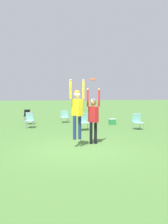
% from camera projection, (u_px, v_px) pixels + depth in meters
% --- Properties ---
extents(ground_plane, '(120.00, 120.00, 0.00)m').
position_uv_depth(ground_plane, '(81.00, 148.00, 8.21)').
color(ground_plane, '#4C7A38').
extents(person_jumping, '(0.60, 0.48, 2.28)m').
position_uv_depth(person_jumping, '(77.00, 107.00, 8.23)').
color(person_jumping, navy).
rests_on(person_jumping, ground_plane).
extents(person_defending, '(0.57, 0.46, 2.25)m').
position_uv_depth(person_defending, '(93.00, 114.00, 8.81)').
color(person_defending, black).
rests_on(person_defending, ground_plane).
extents(frisbee, '(0.25, 0.24, 0.10)m').
position_uv_depth(frisbee, '(92.00, 79.00, 8.29)').
color(frisbee, '#E04C23').
extents(camping_chair_0, '(0.61, 0.67, 0.91)m').
position_uv_depth(camping_chair_0, '(30.00, 119.00, 13.07)').
color(camping_chair_0, gray).
rests_on(camping_chair_0, ground_plane).
extents(camping_chair_1, '(0.57, 0.62, 0.85)m').
position_uv_depth(camping_chair_1, '(27.00, 114.00, 16.45)').
color(camping_chair_1, gray).
rests_on(camping_chair_1, ground_plane).
extents(camping_chair_2, '(0.61, 0.65, 0.94)m').
position_uv_depth(camping_chair_2, '(84.00, 120.00, 12.22)').
color(camping_chair_2, gray).
rests_on(camping_chair_2, ground_plane).
extents(camping_chair_3, '(0.54, 0.58, 0.90)m').
position_uv_depth(camping_chair_3, '(137.00, 120.00, 12.52)').
color(camping_chair_3, gray).
rests_on(camping_chair_3, ground_plane).
extents(camping_chair_4, '(0.67, 0.72, 0.79)m').
position_uv_depth(camping_chair_4, '(29.00, 117.00, 14.70)').
color(camping_chair_4, gray).
rests_on(camping_chair_4, ground_plane).
extents(camping_chair_5, '(0.67, 0.71, 0.84)m').
position_uv_depth(camping_chair_5, '(65.00, 116.00, 15.54)').
color(camping_chair_5, gray).
rests_on(camping_chair_5, ground_plane).
extents(cooler_box, '(0.44, 0.31, 0.39)m').
position_uv_depth(cooler_box, '(112.00, 122.00, 14.38)').
color(cooler_box, '#2D8C4C').
rests_on(cooler_box, ground_plane).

